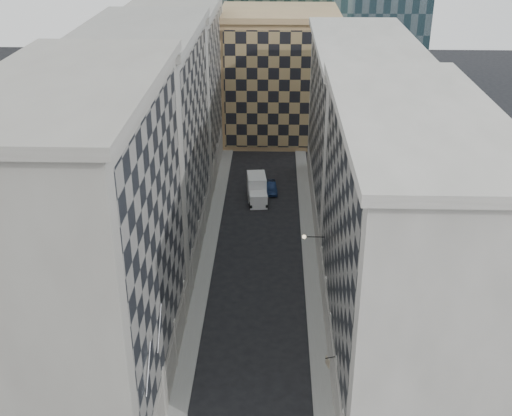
# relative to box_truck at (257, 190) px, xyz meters

# --- Properties ---
(sidewalk_west) EXTENTS (1.50, 100.00, 0.15)m
(sidewalk_west) POSITION_rel_box_truck_xyz_m (-4.69, -14.72, -1.20)
(sidewalk_west) COLOR gray
(sidewalk_west) RESTS_ON ground
(sidewalk_east) EXTENTS (1.50, 100.00, 0.15)m
(sidewalk_east) POSITION_rel_box_truck_xyz_m (5.81, -14.72, -1.20)
(sidewalk_east) COLOR gray
(sidewalk_east) RESTS_ON ground
(bldg_left_a) EXTENTS (10.80, 22.80, 23.70)m
(bldg_left_a) POSITION_rel_box_truck_xyz_m (-10.32, -33.72, 10.55)
(bldg_left_a) COLOR gray
(bldg_left_a) RESTS_ON ground
(bldg_left_b) EXTENTS (10.80, 22.80, 22.70)m
(bldg_left_b) POSITION_rel_box_truck_xyz_m (-10.32, -11.72, 10.05)
(bldg_left_b) COLOR gray
(bldg_left_b) RESTS_ON ground
(bldg_left_c) EXTENTS (10.80, 22.80, 21.70)m
(bldg_left_c) POSITION_rel_box_truck_xyz_m (-10.32, 10.28, 9.55)
(bldg_left_c) COLOR gray
(bldg_left_c) RESTS_ON ground
(bldg_right_a) EXTENTS (10.80, 26.80, 20.70)m
(bldg_right_a) POSITION_rel_box_truck_xyz_m (11.44, -29.72, 9.05)
(bldg_right_a) COLOR #A9A59B
(bldg_right_a) RESTS_ON ground
(bldg_right_b) EXTENTS (10.80, 28.80, 19.70)m
(bldg_right_b) POSITION_rel_box_truck_xyz_m (11.45, -2.72, 8.58)
(bldg_right_b) COLOR #A9A59B
(bldg_right_b) RESTS_ON ground
(tan_block) EXTENTS (16.80, 14.80, 18.80)m
(tan_block) POSITION_rel_box_truck_xyz_m (2.56, 23.18, 8.16)
(tan_block) COLOR tan
(tan_block) RESTS_ON ground
(flagpoles_left) EXTENTS (0.10, 6.33, 2.33)m
(flagpoles_left) POSITION_rel_box_truck_xyz_m (-5.34, -38.72, 6.73)
(flagpoles_left) COLOR gray
(flagpoles_left) RESTS_ON ground
(bracket_lamp) EXTENTS (1.98, 0.36, 0.36)m
(bracket_lamp) POSITION_rel_box_truck_xyz_m (4.94, -20.72, 4.93)
(bracket_lamp) COLOR black
(bracket_lamp) RESTS_ON ground
(box_truck) EXTENTS (2.71, 5.52, 2.92)m
(box_truck) POSITION_rel_box_truck_xyz_m (0.00, 0.00, 0.00)
(box_truck) COLOR white
(box_truck) RESTS_ON ground
(dark_car) EXTENTS (1.81, 3.99, 1.27)m
(dark_car) POSITION_rel_box_truck_xyz_m (1.62, 2.23, -0.64)
(dark_car) COLOR #101E3D
(dark_car) RESTS_ON ground
(shop_sign) EXTENTS (0.78, 0.69, 0.78)m
(shop_sign) POSITION_rel_box_truck_xyz_m (5.98, -34.68, 2.56)
(shop_sign) COLOR black
(shop_sign) RESTS_ON ground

